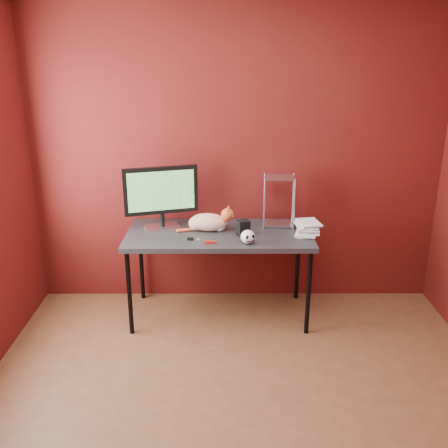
{
  "coord_description": "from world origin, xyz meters",
  "views": [
    {
      "loc": [
        -0.12,
        -2.42,
        2.16
      ],
      "look_at": [
        -0.11,
        1.15,
        0.9
      ],
      "focal_mm": 40.0,
      "sensor_mm": 36.0,
      "label": 1
    }
  ],
  "objects_px": {
    "monitor": "(161,195)",
    "skull_mug": "(248,237)",
    "desk": "(219,238)",
    "cat": "(209,222)",
    "speaker": "(243,228)",
    "book_stack": "(300,166)"
  },
  "relations": [
    {
      "from": "monitor",
      "to": "skull_mug",
      "type": "distance_m",
      "value": 0.81
    },
    {
      "from": "desk",
      "to": "cat",
      "type": "height_order",
      "value": "cat"
    },
    {
      "from": "monitor",
      "to": "cat",
      "type": "xyz_separation_m",
      "value": [
        0.39,
        -0.05,
        -0.22
      ]
    },
    {
      "from": "cat",
      "to": "speaker",
      "type": "bearing_deg",
      "value": -14.29
    },
    {
      "from": "monitor",
      "to": "skull_mug",
      "type": "xyz_separation_m",
      "value": [
        0.69,
        -0.34,
        -0.24
      ]
    },
    {
      "from": "skull_mug",
      "to": "book_stack",
      "type": "height_order",
      "value": "book_stack"
    },
    {
      "from": "desk",
      "to": "cat",
      "type": "distance_m",
      "value": 0.16
    },
    {
      "from": "skull_mug",
      "to": "monitor",
      "type": "bearing_deg",
      "value": 134.18
    },
    {
      "from": "cat",
      "to": "speaker",
      "type": "xyz_separation_m",
      "value": [
        0.28,
        -0.11,
        -0.02
      ]
    },
    {
      "from": "monitor",
      "to": "cat",
      "type": "bearing_deg",
      "value": -23.31
    },
    {
      "from": "cat",
      "to": "speaker",
      "type": "distance_m",
      "value": 0.3
    },
    {
      "from": "monitor",
      "to": "book_stack",
      "type": "bearing_deg",
      "value": -21.8
    },
    {
      "from": "desk",
      "to": "book_stack",
      "type": "distance_m",
      "value": 0.87
    },
    {
      "from": "monitor",
      "to": "skull_mug",
      "type": "relative_size",
      "value": 5.02
    },
    {
      "from": "skull_mug",
      "to": "book_stack",
      "type": "relative_size",
      "value": 0.11
    },
    {
      "from": "desk",
      "to": "skull_mug",
      "type": "distance_m",
      "value": 0.35
    },
    {
      "from": "skull_mug",
      "to": "cat",
      "type": "bearing_deg",
      "value": 116.84
    },
    {
      "from": "desk",
      "to": "book_stack",
      "type": "bearing_deg",
      "value": -1.54
    },
    {
      "from": "desk",
      "to": "skull_mug",
      "type": "xyz_separation_m",
      "value": [
        0.22,
        -0.24,
        0.11
      ]
    },
    {
      "from": "monitor",
      "to": "speaker",
      "type": "height_order",
      "value": "monitor"
    },
    {
      "from": "desk",
      "to": "book_stack",
      "type": "relative_size",
      "value": 1.36
    },
    {
      "from": "cat",
      "to": "skull_mug",
      "type": "bearing_deg",
      "value": -35.39
    }
  ]
}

